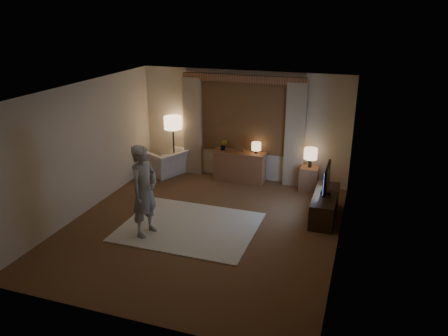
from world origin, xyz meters
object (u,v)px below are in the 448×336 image
at_px(sideboard, 239,167).
at_px(tv_stand, 325,206).
at_px(person, 144,191).
at_px(armchair, 166,162).
at_px(side_table, 309,179).

bearing_deg(sideboard, tv_stand, -31.48).
bearing_deg(person, armchair, 29.18).
distance_m(side_table, person, 3.97).
height_order(armchair, side_table, armchair).
bearing_deg(person, sideboard, -5.37).
height_order(armchair, person, person).
height_order(sideboard, person, person).
bearing_deg(side_table, tv_stand, -68.61).
xyz_separation_m(sideboard, armchair, (-1.87, -0.12, -0.04)).
bearing_deg(armchair, tv_stand, 97.33).
bearing_deg(side_table, sideboard, 178.27).
height_order(side_table, person, person).
height_order(sideboard, side_table, sideboard).
xyz_separation_m(side_table, person, (-2.51, -3.02, 0.59)).
bearing_deg(armchair, sideboard, 117.50).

